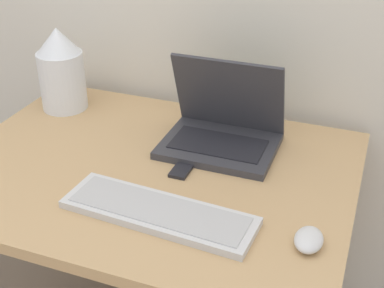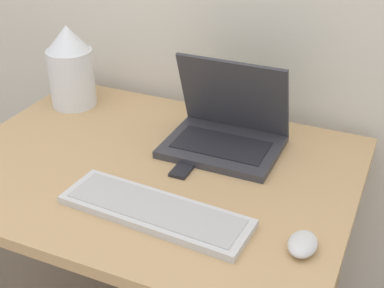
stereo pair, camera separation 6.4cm
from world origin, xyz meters
name	(u,v)px [view 1 (the left image)]	position (x,y,z in m)	size (l,w,h in m)	color
desk	(151,198)	(0.00, 0.38, 0.64)	(1.03, 0.77, 0.74)	tan
laptop	(223,128)	(0.14, 0.56, 0.79)	(0.30, 0.24, 0.24)	#333338
keyboard	(159,212)	(0.10, 0.20, 0.75)	(0.45, 0.16, 0.02)	silver
mouse	(309,240)	(0.44, 0.22, 0.75)	(0.06, 0.09, 0.03)	silver
vase	(61,70)	(-0.40, 0.61, 0.86)	(0.14, 0.14, 0.26)	white
mp3_player	(181,171)	(0.08, 0.39, 0.74)	(0.04, 0.06, 0.01)	black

